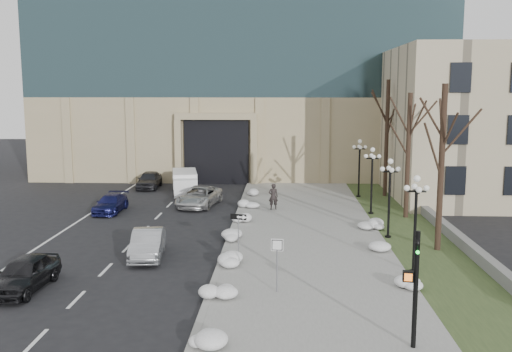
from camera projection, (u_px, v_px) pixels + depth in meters
The scene contains 32 objects.
ground at pixel (227, 322), 21.49m from camera, with size 160.00×160.00×0.00m, color black.
sidewalk at pixel (305, 231), 35.16m from camera, with size 9.00×40.00×0.12m, color #969690.
curb at pixel (232, 230), 35.36m from camera, with size 0.30×40.00×0.14m, color #969690.
grass_strip at pixel (411, 232), 34.87m from camera, with size 4.00×40.00×0.10m, color #334321.
stone_wall at pixel (436, 220), 36.71m from camera, with size 0.50×30.00×0.70m, color slate.
car_a at pixel (25, 273), 24.82m from camera, with size 1.76×4.37×1.49m, color black.
car_b at pixel (147, 244), 29.68m from camera, with size 1.54×4.41×1.45m, color #9B9EA2.
car_c at pixel (111, 204), 40.74m from camera, with size 1.74×4.27×1.24m, color #171A53.
car_d at pixel (199, 196), 42.87m from camera, with size 2.46×5.34×1.48m, color #B7B7B7.
car_e at pixel (149, 180), 50.73m from camera, with size 1.80×4.48×1.53m, color #2C2C31.
pedestrian at pixel (273, 196), 41.10m from camera, with size 0.69×0.45×1.89m, color black.
box_truck at pixel (185, 183), 48.34m from camera, with size 3.00×5.97×1.81m.
one_way_sign at pixel (241, 222), 29.01m from camera, with size 0.89×0.40×2.41m.
keep_sign at pixel (277, 254), 24.10m from camera, with size 0.53×0.09×2.44m.
traffic_signal at pixel (414, 292), 18.82m from camera, with size 0.70×0.94×4.11m.
snow_clump_a at pixel (207, 338), 19.36m from camera, with size 1.10×1.60×0.36m, color white.
snow_clump_b at pixel (217, 295), 23.50m from camera, with size 1.10×1.60×0.36m, color white.
snow_clump_c at pixel (231, 262), 28.02m from camera, with size 1.10×1.60×0.36m, color white.
snow_clump_d at pixel (237, 237), 32.82m from camera, with size 1.10×1.60×0.36m, color white.
snow_clump_e at pixel (243, 219), 37.41m from camera, with size 1.10×1.60×0.36m, color white.
snow_clump_f at pixel (247, 206), 41.37m from camera, with size 1.10×1.60×0.36m, color white.
snow_clump_g at pixel (250, 193), 46.57m from camera, with size 1.10×1.60×0.36m, color white.
snow_clump_h at pixel (407, 287), 24.44m from camera, with size 1.10×1.60×0.36m, color white.
snow_clump_i at pixel (381, 249), 30.21m from camera, with size 1.10×1.60×0.36m, color white.
snow_clump_j at pixel (371, 225), 35.77m from camera, with size 1.10×1.60×0.36m, color white.
lamppost_a at pixel (416, 211), 26.59m from camera, with size 1.18×1.18×4.76m.
lamppost_b at pixel (390, 187), 33.02m from camera, with size 1.18×1.18×4.76m.
lamppost_c at pixel (372, 172), 39.44m from camera, with size 1.18×1.18×4.76m.
lamppost_d at pixel (359, 160), 45.86m from camera, with size 1.18×1.18×4.76m.
tree_near at pixel (442, 144), 30.04m from camera, with size 3.20×3.20×9.00m.
tree_mid at pixel (409, 138), 37.99m from camera, with size 3.20×3.20×8.50m.
tree_far at pixel (387, 122), 45.80m from camera, with size 3.20×3.20×9.50m.
Camera 1 is at (2.01, -20.36, 8.64)m, focal length 40.00 mm.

